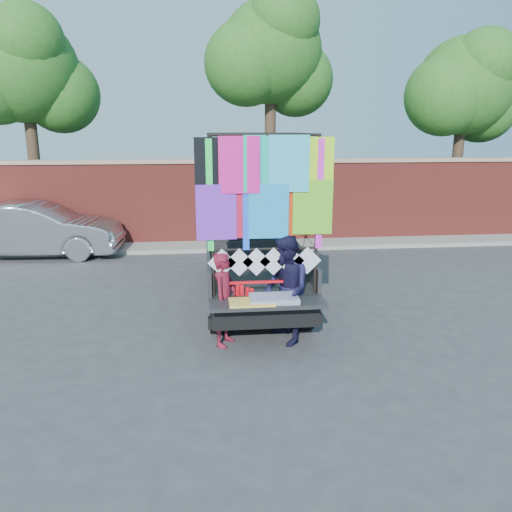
{
  "coord_description": "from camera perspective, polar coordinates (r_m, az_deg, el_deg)",
  "views": [
    {
      "loc": [
        -1.21,
        -8.41,
        3.49
      ],
      "look_at": [
        -0.35,
        -0.22,
        1.39
      ],
      "focal_mm": 35.0,
      "sensor_mm": 36.0,
      "label": 1
    }
  ],
  "objects": [
    {
      "name": "tree_right",
      "position": [
        18.74,
        22.86,
        17.09
      ],
      "size": [
        4.2,
        3.3,
        6.62
      ],
      "color": "#38281C",
      "rests_on": "ground"
    },
    {
      "name": "man",
      "position": [
        8.25,
        3.41,
        -3.86
      ],
      "size": [
        0.87,
        1.03,
        1.84
      ],
      "primitive_type": "imported",
      "rotation": [
        0.0,
        0.0,
        -1.35
      ],
      "color": "#161433",
      "rests_on": "ground"
    },
    {
      "name": "streamer_bundle",
      "position": [
        8.18,
        -0.8,
        -4.31
      ],
      "size": [
        0.93,
        0.06,
        0.64
      ],
      "color": "red",
      "rests_on": "ground"
    },
    {
      "name": "brick_wall",
      "position": [
        15.61,
        -1.5,
        6.32
      ],
      "size": [
        30.0,
        0.45,
        2.61
      ],
      "color": "maroon",
      "rests_on": "ground"
    },
    {
      "name": "tree_mid",
      "position": [
        16.83,
        1.81,
        21.83
      ],
      "size": [
        4.2,
        3.3,
        7.73
      ],
      "color": "#38281C",
      "rests_on": "ground"
    },
    {
      "name": "pickup_truck",
      "position": [
        10.78,
        -0.71,
        0.22
      ],
      "size": [
        2.17,
        5.44,
        3.43
      ],
      "color": "black",
      "rests_on": "ground"
    },
    {
      "name": "ground",
      "position": [
        9.19,
        2.04,
        -8.03
      ],
      "size": [
        90.0,
        90.0,
        0.0
      ],
      "primitive_type": "plane",
      "color": "#38383A",
      "rests_on": "ground"
    },
    {
      "name": "curb",
      "position": [
        15.16,
        -1.26,
        1.22
      ],
      "size": [
        30.0,
        1.2,
        0.12
      ],
      "primitive_type": "cube",
      "color": "gray",
      "rests_on": "ground"
    },
    {
      "name": "sedan",
      "position": [
        15.26,
        -23.81,
        2.77
      ],
      "size": [
        4.69,
        1.83,
        1.52
      ],
      "primitive_type": "imported",
      "rotation": [
        0.0,
        0.0,
        1.52
      ],
      "color": "#A3A4AA",
      "rests_on": "ground"
    },
    {
      "name": "woman",
      "position": [
        8.2,
        -3.63,
        -4.94
      ],
      "size": [
        0.58,
        0.68,
        1.58
      ],
      "primitive_type": "imported",
      "rotation": [
        0.0,
        0.0,
        1.14
      ],
      "color": "maroon",
      "rests_on": "ground"
    },
    {
      "name": "tree_left",
      "position": [
        17.43,
        -24.91,
        18.4
      ],
      "size": [
        4.2,
        3.3,
        7.05
      ],
      "color": "#38281C",
      "rests_on": "ground"
    }
  ]
}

